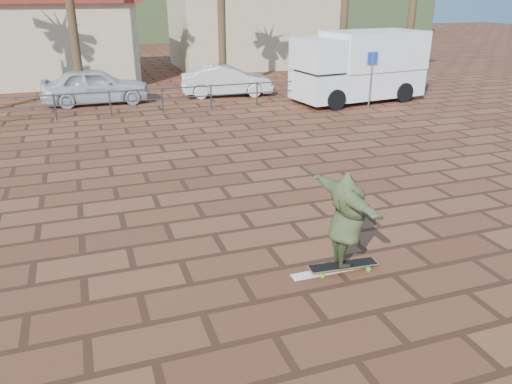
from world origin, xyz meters
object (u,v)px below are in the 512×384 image
at_px(longboard, 343,266).
at_px(skateboarder, 346,220).
at_px(campervan, 360,65).
at_px(car_silver, 96,86).
at_px(car_white, 227,81).

height_order(longboard, skateboarder, skateboarder).
bearing_deg(campervan, car_silver, 156.77).
relative_size(skateboarder, car_silver, 0.47).
bearing_deg(car_silver, longboard, -166.73).
xyz_separation_m(longboard, car_white, (2.49, 15.82, 0.58)).
height_order(skateboarder, car_silver, skateboarder).
distance_m(skateboarder, car_white, 16.01).
bearing_deg(skateboarder, car_silver, 10.09).
xyz_separation_m(skateboarder, car_white, (2.49, 15.82, -0.29)).
xyz_separation_m(campervan, car_white, (-5.13, 3.05, -0.87)).
distance_m(car_silver, car_white, 5.80).
xyz_separation_m(longboard, campervan, (7.62, 12.77, 1.45)).
xyz_separation_m(skateboarder, campervan, (7.62, 12.77, 0.58)).
relative_size(longboard, skateboarder, 0.60).
relative_size(skateboarder, car_white, 0.50).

